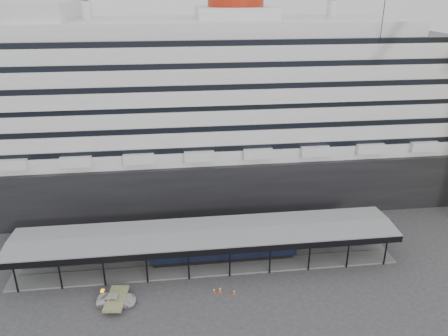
% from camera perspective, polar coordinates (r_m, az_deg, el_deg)
% --- Properties ---
extents(ground, '(200.00, 200.00, 0.00)m').
position_cam_1_polar(ground, '(63.16, -1.82, -14.59)').
color(ground, '#353538').
rests_on(ground, ground).
extents(cruise_ship, '(130.00, 30.00, 43.90)m').
position_cam_1_polar(cruise_ship, '(84.62, -4.00, 9.00)').
color(cruise_ship, black).
rests_on(cruise_ship, ground).
extents(platform_canopy, '(56.00, 9.18, 5.30)m').
position_cam_1_polar(platform_canopy, '(65.89, -2.26, -10.33)').
color(platform_canopy, slate).
rests_on(platform_canopy, ground).
extents(port_truck, '(5.27, 2.93, 1.39)m').
position_cam_1_polar(port_truck, '(60.63, -13.86, -16.35)').
color(port_truck, silver).
rests_on(port_truck, ground).
extents(pullman_carriage, '(21.85, 3.06, 21.45)m').
position_cam_1_polar(pullman_carriage, '(65.96, -0.09, -10.02)').
color(pullman_carriage, black).
rests_on(pullman_carriage, ground).
extents(traffic_cone_left, '(0.40, 0.40, 0.70)m').
position_cam_1_polar(traffic_cone_left, '(61.02, -1.30, -15.70)').
color(traffic_cone_left, '#F2350D').
rests_on(traffic_cone_left, ground).
extents(traffic_cone_mid, '(0.43, 0.43, 0.74)m').
position_cam_1_polar(traffic_cone_mid, '(60.74, 1.32, -15.88)').
color(traffic_cone_mid, '#D2510B').
rests_on(traffic_cone_mid, ground).
extents(traffic_cone_right, '(0.46, 0.46, 0.80)m').
position_cam_1_polar(traffic_cone_right, '(61.10, -0.51, -15.58)').
color(traffic_cone_right, orange).
rests_on(traffic_cone_right, ground).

